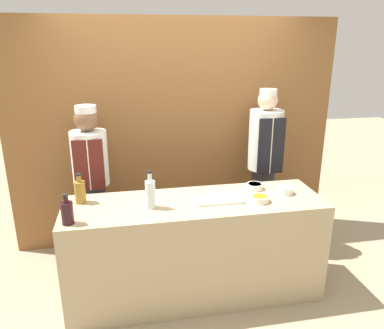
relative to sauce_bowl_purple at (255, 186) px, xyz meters
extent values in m
plane|color=tan|center=(-0.58, -0.17, -0.92)|extent=(14.00, 14.00, 0.00)
cube|color=brown|center=(-0.58, 0.96, 0.28)|extent=(3.47, 0.18, 2.40)
cube|color=tan|center=(-0.58, -0.17, -0.47)|extent=(2.16, 0.66, 0.89)
cylinder|color=white|center=(0.00, 0.00, 0.00)|extent=(0.15, 0.15, 0.05)
cylinder|color=#703384|center=(0.00, 0.00, 0.01)|extent=(0.12, 0.12, 0.01)
cylinder|color=white|center=(0.22, -0.16, 0.00)|extent=(0.13, 0.13, 0.06)
cylinder|color=silver|center=(0.22, -0.16, 0.02)|extent=(0.11, 0.11, 0.02)
cylinder|color=white|center=(-0.06, -0.28, 0.00)|extent=(0.15, 0.15, 0.05)
cylinder|color=orange|center=(-0.06, -0.28, 0.02)|extent=(0.13, 0.13, 0.02)
cube|color=white|center=(-0.38, -0.19, -0.02)|extent=(0.40, 0.20, 0.02)
cylinder|color=black|center=(-1.57, -0.39, 0.06)|extent=(0.09, 0.09, 0.17)
cylinder|color=black|center=(-1.57, -0.39, 0.17)|extent=(0.04, 0.04, 0.05)
cylinder|color=black|center=(-1.57, -0.39, 0.20)|extent=(0.04, 0.04, 0.01)
cylinder|color=olive|center=(-1.51, -0.01, 0.06)|extent=(0.09, 0.09, 0.18)
cylinder|color=olive|center=(-1.51, -0.01, 0.18)|extent=(0.04, 0.04, 0.06)
cylinder|color=black|center=(-1.51, -0.01, 0.22)|extent=(0.04, 0.04, 0.02)
cylinder|color=silver|center=(-0.95, -0.22, 0.09)|extent=(0.08, 0.08, 0.23)
cylinder|color=silver|center=(-0.95, -0.22, 0.23)|extent=(0.03, 0.03, 0.07)
cylinder|color=black|center=(-0.95, -0.22, 0.28)|extent=(0.04, 0.04, 0.02)
cylinder|color=#28282D|center=(-1.46, 0.54, -0.50)|extent=(0.25, 0.25, 0.84)
cylinder|color=white|center=(-1.46, 0.54, 0.18)|extent=(0.34, 0.34, 0.52)
cube|color=#561E19|center=(-1.46, 0.38, 0.16)|extent=(0.27, 0.02, 0.48)
sphere|color=brown|center=(-1.46, 0.54, 0.56)|extent=(0.23, 0.23, 0.23)
cylinder|color=white|center=(-1.46, 0.54, 0.64)|extent=(0.19, 0.19, 0.08)
cylinder|color=#28282D|center=(0.30, 0.54, -0.48)|extent=(0.24, 0.24, 0.89)
cylinder|color=silver|center=(0.30, 0.54, 0.27)|extent=(0.34, 0.34, 0.61)
cube|color=black|center=(0.30, 0.38, 0.25)|extent=(0.27, 0.02, 0.56)
sphere|color=beige|center=(0.30, 0.54, 0.68)|extent=(0.20, 0.20, 0.20)
cylinder|color=white|center=(0.30, 0.54, 0.75)|extent=(0.17, 0.17, 0.07)
camera|label=1|loc=(-1.14, -2.96, 1.24)|focal=35.00mm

